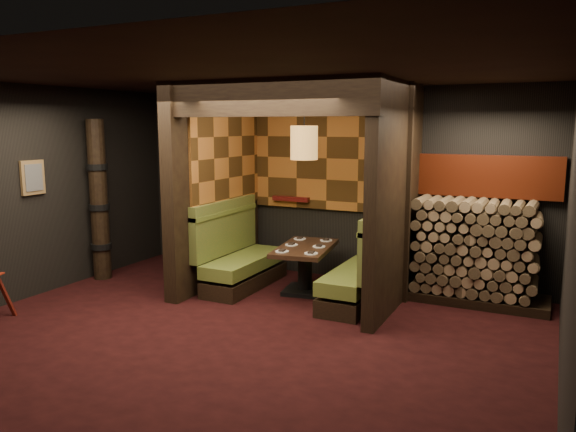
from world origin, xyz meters
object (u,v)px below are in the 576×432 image
(booth_bench_right, at_px, (364,274))
(dining_table, at_px, (305,262))
(booth_bench_left, at_px, (239,259))
(pendant_lamp, at_px, (304,143))
(totem_column, at_px, (99,201))
(firewood_stack, at_px, (481,252))

(booth_bench_right, height_order, dining_table, booth_bench_right)
(booth_bench_left, bearing_deg, pendant_lamp, 3.56)
(booth_bench_right, bearing_deg, totem_column, -172.14)
(booth_bench_right, xyz_separation_m, totem_column, (-3.98, -0.55, 0.79))
(pendant_lamp, relative_size, totem_column, 0.41)
(booth_bench_left, distance_m, firewood_stack, 3.33)
(booth_bench_right, xyz_separation_m, pendant_lamp, (-0.89, 0.06, 1.68))
(dining_table, height_order, totem_column, totem_column)
(totem_column, bearing_deg, dining_table, 12.10)
(firewood_stack, bearing_deg, totem_column, -166.81)
(totem_column, bearing_deg, booth_bench_left, 14.75)
(booth_bench_left, relative_size, firewood_stack, 0.92)
(booth_bench_right, height_order, pendant_lamp, pendant_lamp)
(dining_table, bearing_deg, pendant_lamp, -90.00)
(booth_bench_right, bearing_deg, pendant_lamp, 176.01)
(booth_bench_right, distance_m, dining_table, 0.90)
(pendant_lamp, xyz_separation_m, totem_column, (-3.09, -0.61, -0.90))
(booth_bench_left, bearing_deg, dining_table, 6.40)
(booth_bench_left, relative_size, booth_bench_right, 1.00)
(dining_table, height_order, firewood_stack, firewood_stack)
(booth_bench_left, xyz_separation_m, pendant_lamp, (1.00, 0.06, 1.68))
(pendant_lamp, bearing_deg, booth_bench_left, -176.44)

